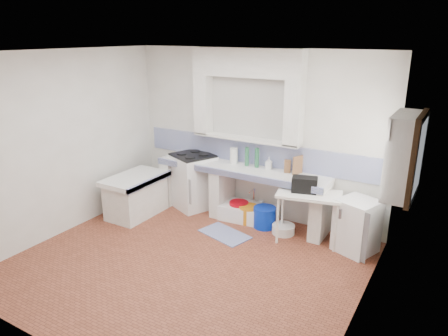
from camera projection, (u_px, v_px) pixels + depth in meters
The scene contains 36 objects.
floor at pixel (187, 263), 5.73m from camera, with size 4.50×4.50×0.00m, color brown.
ceiling at pixel (180, 52), 4.87m from camera, with size 4.50×4.50×0.00m, color white.
wall_back at pixel (255, 135), 6.94m from camera, with size 4.50×4.50×0.00m, color white.
wall_front at pixel (50, 226), 3.66m from camera, with size 4.50×4.50×0.00m, color white.
wall_left at pixel (64, 144), 6.39m from camera, with size 4.50×4.50×0.00m, color white.
wall_right at pixel (365, 201), 4.21m from camera, with size 4.50×4.50×0.00m, color white.
alcove_mass at pixel (247, 63), 6.52m from camera, with size 1.90×0.25×0.45m, color white.
window_frame at pixel (405, 156), 5.05m from camera, with size 0.35×0.86×1.06m, color #342110.
lace_valance at pixel (396, 124), 5.00m from camera, with size 0.01×0.84×0.24m, color white.
counter_slab at pixel (240, 170), 6.91m from camera, with size 3.00×0.60×0.08m, color white.
counter_lip at pixel (232, 174), 6.68m from camera, with size 3.00×0.04×0.10m, color navy.
counter_pier_left at pixel (174, 181), 7.72m from camera, with size 0.20×0.55×0.82m, color white.
counter_pier_mid at pixel (222, 191), 7.21m from camera, with size 0.20×0.55×0.82m, color white.
counter_pier_right at pixel (321, 212), 6.37m from camera, with size 0.20×0.55×0.82m, color white.
peninsula_top at pixel (135, 179), 7.09m from camera, with size 0.70×1.10×0.08m, color white.
peninsula_base at pixel (136, 198), 7.19m from camera, with size 0.60×1.00×0.62m, color white.
peninsula_lip at pixel (150, 182), 6.93m from camera, with size 0.04×1.10×0.10m, color navy.
backsplash at pixel (254, 153), 7.02m from camera, with size 4.27×0.03×0.40m, color navy.
stove at pixel (193, 181), 7.49m from camera, with size 0.67×0.65×0.95m, color white.
sink at pixel (249, 213), 7.04m from camera, with size 0.94×0.51×0.23m, color white.
side_table at pixel (308, 217), 6.24m from camera, with size 0.93×0.52×0.04m, color white.
fridge at pixel (357, 226), 5.95m from camera, with size 0.51×0.51×0.78m, color white.
bucket_red at pixel (239, 210), 7.07m from camera, with size 0.32×0.32×0.30m, color #B80211.
bucket_orange at pixel (248, 214), 6.94m from camera, with size 0.32×0.32×0.29m, color orange.
bucket_blue at pixel (265, 217), 6.76m from camera, with size 0.36×0.36×0.34m, color #072CBF.
basin_white at pixel (283, 229), 6.57m from camera, with size 0.36×0.36×0.14m, color white.
water_bottle_a at pixel (245, 208), 7.21m from camera, with size 0.07×0.07×0.27m, color silver.
water_bottle_b at pixel (261, 210), 7.05m from camera, with size 0.09×0.09×0.34m, color silver.
black_bag at pixel (305, 185), 6.13m from camera, with size 0.36×0.21×0.23m, color black.
green_bottle_a at pixel (247, 157), 6.94m from camera, with size 0.07×0.07×0.32m, color #26653E.
green_bottle_b at pixel (257, 158), 6.85m from camera, with size 0.07×0.07×0.33m, color #26653E.
knife_block at pixel (287, 166), 6.61m from camera, with size 0.10×0.08×0.20m, color #92613A.
cutting_board at pixel (298, 165), 6.52m from camera, with size 0.02×0.22×0.30m, color #92613A.
paper_towel at pixel (234, 156), 7.06m from camera, with size 0.13×0.13×0.27m, color white.
soap_bottle at pixel (269, 163), 6.77m from camera, with size 0.09×0.10×0.21m, color white.
rug at pixel (225, 234), 6.55m from camera, with size 0.79×0.45×0.01m, color navy.
Camera 1 is at (3.00, -4.09, 3.01)m, focal length 33.48 mm.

